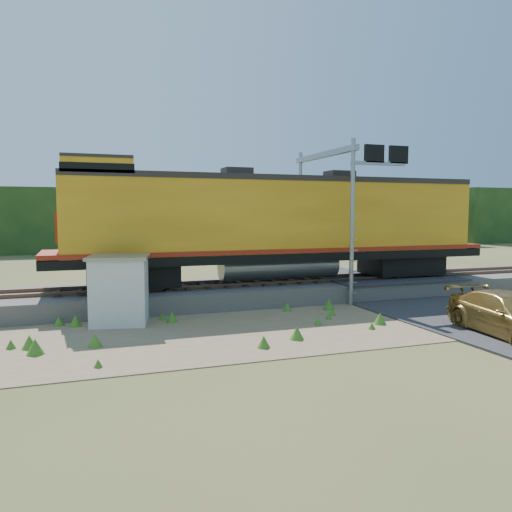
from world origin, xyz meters
name	(u,v)px	position (x,y,z in m)	size (l,w,h in m)	color
ground	(313,327)	(0.00, 0.00, 0.00)	(140.00, 140.00, 0.00)	#475123
ballast	(258,292)	(0.00, 6.00, 0.40)	(70.00, 5.00, 0.80)	slate
rails	(258,282)	(0.00, 6.00, 0.88)	(70.00, 1.54, 0.16)	brown
dirt_shoulder	(257,327)	(-2.00, 0.50, 0.01)	(26.00, 8.00, 0.03)	#8C7754
road	(453,308)	(7.00, 0.74, 0.09)	(7.00, 66.00, 0.86)	#38383A
tree_line_north	(159,223)	(0.00, 38.00, 3.07)	(130.00, 3.00, 6.50)	#1A3A15
weed_clumps	(220,334)	(-3.50, 0.10, 0.00)	(15.00, 6.20, 0.56)	#3F7421
locomotive	(274,223)	(0.78, 6.00, 3.69)	(21.46, 3.27, 5.54)	black
shed	(120,289)	(-6.66, 2.84, 1.31)	(2.57, 2.57, 2.59)	silver
signal_gantry	(337,184)	(3.83, 5.32, 5.57)	(2.96, 6.20, 7.46)	gray
car	(511,315)	(5.64, -3.60, 0.74)	(2.08, 5.11, 1.48)	olive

